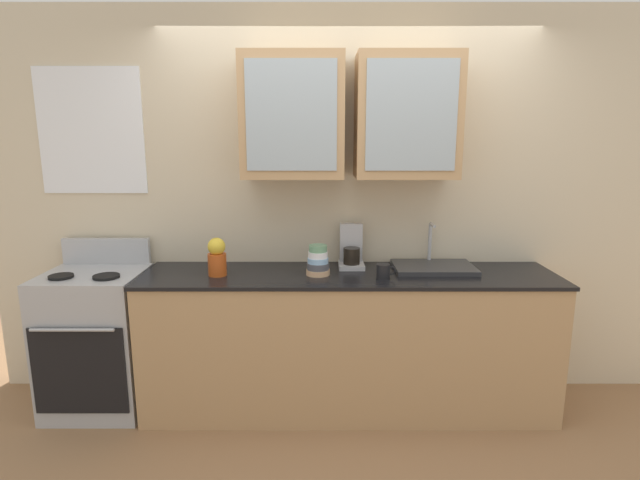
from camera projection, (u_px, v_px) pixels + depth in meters
name	position (u px, v px, depth m)	size (l,w,h in m)	color
ground_plane	(349.00, 405.00, 3.42)	(10.00, 10.00, 0.00)	#936B47
back_wall_unit	(348.00, 189.00, 3.42)	(5.00, 0.47, 2.64)	beige
counter	(350.00, 341.00, 3.32)	(2.68, 0.62, 0.94)	tan
stove_range	(99.00, 340.00, 3.33)	(0.63, 0.60, 1.12)	#ADAFB5
sink_faucet	(435.00, 266.00, 3.32)	(0.53, 0.36, 0.30)	#2D2D30
bowl_stack	(319.00, 262.00, 3.18)	(0.15, 0.15, 0.19)	#E0AD7F
vase	(218.00, 257.00, 3.16)	(0.12, 0.12, 0.24)	#BF4C19
cup_near_sink	(385.00, 271.00, 3.11)	(0.12, 0.09, 0.09)	black
coffee_maker	(353.00, 251.00, 3.38)	(0.17, 0.20, 0.29)	#B7B7BC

